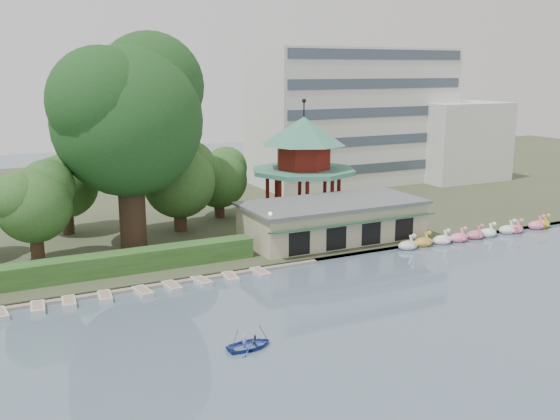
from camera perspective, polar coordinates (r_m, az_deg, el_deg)
ground_plane at (r=41.96m, az=8.71°, el=-11.87°), size 220.00×220.00×0.00m
shore at (r=87.64m, az=-11.13°, el=1.20°), size 220.00×70.00×0.40m
embankment at (r=55.92m, az=-1.52°, el=-5.20°), size 220.00×0.60×0.30m
dock at (r=52.21m, az=-13.59°, el=-6.92°), size 34.00×1.60×0.24m
boathouse at (r=63.84m, az=4.85°, el=-0.89°), size 18.60×9.39×3.90m
pavilion at (r=72.42m, az=2.17°, el=4.89°), size 12.40×12.40×13.50m
office_building at (r=97.37m, az=8.16°, el=8.12°), size 38.00×18.00×20.00m
hedge at (r=54.43m, az=-17.54°, el=-5.04°), size 30.00×2.00×1.80m
lamp_post at (r=57.13m, az=-0.90°, el=-1.48°), size 0.36×0.36×4.28m
big_tree at (r=60.86m, az=-13.69°, el=8.86°), size 15.55×14.49×20.64m
small_trees at (r=64.66m, az=-16.49°, el=1.87°), size 39.86×16.79×9.58m
swan_boats at (r=69.27m, az=17.95°, el=-2.08°), size 20.98×2.12×1.92m
moored_rowboats at (r=50.53m, az=-15.53°, el=-7.63°), size 27.23×2.75×0.36m
rowboat_with_passengers at (r=40.56m, az=-2.78°, el=-11.94°), size 4.46×3.33×2.01m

